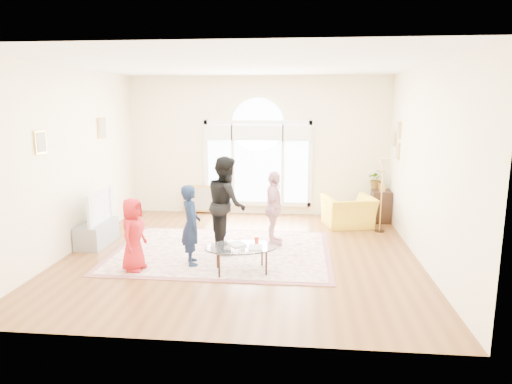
# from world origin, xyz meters

# --- Properties ---
(ground) EXTENTS (6.00, 6.00, 0.00)m
(ground) POSITION_xyz_m (0.00, 0.00, 0.00)
(ground) COLOR brown
(ground) RESTS_ON ground
(room_shell) EXTENTS (6.00, 6.00, 6.00)m
(room_shell) POSITION_xyz_m (0.01, 2.83, 1.57)
(room_shell) COLOR #F6EABE
(room_shell) RESTS_ON ground
(area_rug) EXTENTS (3.60, 2.60, 0.02)m
(area_rug) POSITION_xyz_m (-0.36, 0.08, 0.01)
(area_rug) COLOR beige
(area_rug) RESTS_ON ground
(rug_border) EXTENTS (3.80, 2.80, 0.01)m
(rug_border) POSITION_xyz_m (-0.36, 0.08, 0.01)
(rug_border) COLOR #915254
(rug_border) RESTS_ON ground
(tv_console) EXTENTS (0.45, 1.00, 0.42)m
(tv_console) POSITION_xyz_m (-2.75, 0.30, 0.21)
(tv_console) COLOR gray
(tv_console) RESTS_ON ground
(television) EXTENTS (0.17, 1.02, 0.59)m
(television) POSITION_xyz_m (-2.74, 0.30, 0.71)
(television) COLOR black
(television) RESTS_ON tv_console
(coffee_table) EXTENTS (1.26, 0.97, 0.54)m
(coffee_table) POSITION_xyz_m (0.12, -0.87, 0.40)
(coffee_table) COLOR silver
(coffee_table) RESTS_ON ground
(armchair) EXTENTS (1.19, 1.10, 0.65)m
(armchair) POSITION_xyz_m (2.03, 2.01, 0.33)
(armchair) COLOR yellow
(armchair) RESTS_ON ground
(side_cabinet) EXTENTS (0.40, 0.50, 0.70)m
(side_cabinet) POSITION_xyz_m (2.78, 2.51, 0.35)
(side_cabinet) COLOR black
(side_cabinet) RESTS_ON ground
(floor_lamp) EXTENTS (0.30, 0.30, 1.51)m
(floor_lamp) POSITION_xyz_m (2.64, 1.68, 1.28)
(floor_lamp) COLOR black
(floor_lamp) RESTS_ON ground
(plant_pedestal) EXTENTS (0.20, 0.20, 0.70)m
(plant_pedestal) POSITION_xyz_m (2.70, 2.74, 0.35)
(plant_pedestal) COLOR white
(plant_pedestal) RESTS_ON ground
(potted_plant) EXTENTS (0.40, 0.35, 0.43)m
(potted_plant) POSITION_xyz_m (2.70, 2.74, 0.92)
(potted_plant) COLOR #33722D
(potted_plant) RESTS_ON plant_pedestal
(leaning_picture) EXTENTS (0.80, 0.14, 0.62)m
(leaning_picture) POSITION_xyz_m (-1.38, 2.90, 0.00)
(leaning_picture) COLOR tan
(leaning_picture) RESTS_ON ground
(child_red) EXTENTS (0.42, 0.60, 1.15)m
(child_red) POSITION_xyz_m (-1.56, -0.97, 0.59)
(child_red) COLOR red
(child_red) RESTS_ON area_rug
(child_navy) EXTENTS (0.46, 0.55, 1.30)m
(child_navy) POSITION_xyz_m (-0.73, -0.61, 0.67)
(child_navy) COLOR #121F3C
(child_navy) RESTS_ON area_rug
(child_black) EXTENTS (0.87, 0.98, 1.67)m
(child_black) POSITION_xyz_m (-0.29, 0.18, 0.86)
(child_black) COLOR black
(child_black) RESTS_ON area_rug
(child_pink) EXTENTS (0.33, 0.80, 1.36)m
(child_pink) POSITION_xyz_m (0.53, 0.56, 0.70)
(child_pink) COLOR #E3A7AF
(child_pink) RESTS_ON area_rug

